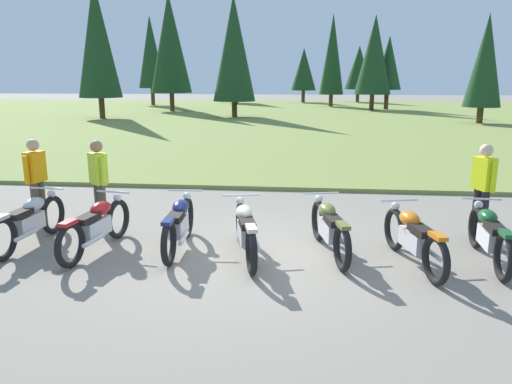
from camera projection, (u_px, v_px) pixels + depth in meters
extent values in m
plane|color=gray|center=(252.00, 255.00, 7.81)|extent=(140.00, 140.00, 0.00)
cube|color=olive|center=(296.00, 117.00, 33.51)|extent=(80.00, 44.00, 0.10)
cylinder|color=#47331E|center=(331.00, 101.00, 44.55)|extent=(0.36, 0.36, 1.17)
cone|color=#193D1E|center=(332.00, 54.00, 43.61)|extent=(2.18, 2.18, 6.99)
cylinder|color=#47331E|center=(102.00, 109.00, 31.87)|extent=(0.36, 0.36, 1.44)
cone|color=#193D1E|center=(97.00, 39.00, 30.87)|extent=(2.73, 2.73, 7.24)
cylinder|color=#47331E|center=(237.00, 97.00, 49.94)|extent=(0.36, 0.36, 1.32)
cone|color=#193D1E|center=(236.00, 68.00, 49.26)|extent=(3.05, 3.05, 4.52)
cylinder|color=#47331E|center=(358.00, 96.00, 52.01)|extent=(0.36, 0.36, 1.44)
cone|color=#193D1E|center=(359.00, 67.00, 51.33)|extent=(2.89, 2.89, 4.45)
cylinder|color=#47331E|center=(234.00, 110.00, 33.07)|extent=(0.36, 0.36, 1.15)
cone|color=#193D1E|center=(234.00, 48.00, 32.16)|extent=(2.82, 2.82, 6.82)
cylinder|color=#47331E|center=(303.00, 97.00, 51.45)|extent=(0.36, 0.36, 1.34)
cone|color=#193D1E|center=(304.00, 69.00, 50.81)|extent=(2.60, 2.60, 4.27)
cylinder|color=#47331E|center=(480.00, 116.00, 28.57)|extent=(0.36, 0.36, 1.04)
cone|color=#193D1E|center=(486.00, 61.00, 27.85)|extent=(2.11, 2.11, 5.21)
cylinder|color=#47331E|center=(386.00, 100.00, 40.51)|extent=(0.36, 0.36, 1.70)
cone|color=#193D1E|center=(389.00, 63.00, 39.83)|extent=(2.22, 2.22, 4.26)
cylinder|color=#47331E|center=(172.00, 103.00, 38.53)|extent=(0.36, 0.36, 1.52)
cone|color=#193D1E|center=(170.00, 43.00, 37.50)|extent=(3.17, 3.17, 7.44)
cylinder|color=#47331E|center=(372.00, 103.00, 39.76)|extent=(0.36, 0.36, 1.36)
cone|color=#193D1E|center=(374.00, 55.00, 38.90)|extent=(2.90, 2.90, 6.15)
cylinder|color=#47331E|center=(153.00, 97.00, 46.44)|extent=(0.36, 0.36, 1.69)
cone|color=#193D1E|center=(151.00, 52.00, 45.49)|extent=(2.47, 2.47, 6.56)
torus|color=black|center=(53.00, 215.00, 8.85)|extent=(0.14, 0.70, 0.70)
torus|color=black|center=(2.00, 239.00, 7.51)|extent=(0.14, 0.70, 0.70)
cube|color=silver|center=(29.00, 223.00, 8.17)|extent=(0.23, 0.65, 0.28)
ellipsoid|color=#B7B7BC|center=(34.00, 204.00, 8.28)|extent=(0.29, 0.49, 0.22)
cube|color=black|center=(19.00, 214.00, 7.91)|extent=(0.25, 0.49, 0.10)
cylinder|color=silver|center=(47.00, 188.00, 8.64)|extent=(0.62, 0.07, 0.03)
sphere|color=silver|center=(51.00, 194.00, 8.78)|extent=(0.14, 0.14, 0.14)
cylinder|color=silver|center=(26.00, 235.00, 7.88)|extent=(0.10, 0.55, 0.07)
torus|color=black|center=(118.00, 219.00, 8.58)|extent=(0.20, 0.71, 0.70)
torus|color=black|center=(70.00, 245.00, 7.26)|extent=(0.20, 0.71, 0.70)
cube|color=silver|center=(96.00, 228.00, 7.91)|extent=(0.29, 0.66, 0.28)
ellipsoid|color=#AD1919|center=(101.00, 208.00, 8.01)|extent=(0.32, 0.51, 0.22)
cube|color=black|center=(87.00, 219.00, 7.65)|extent=(0.28, 0.51, 0.10)
cube|color=#AD1919|center=(68.00, 223.00, 7.18)|extent=(0.18, 0.34, 0.06)
cylinder|color=silver|center=(113.00, 192.00, 8.37)|extent=(0.62, 0.12, 0.03)
sphere|color=silver|center=(117.00, 198.00, 8.51)|extent=(0.14, 0.14, 0.14)
cylinder|color=silver|center=(94.00, 240.00, 7.61)|extent=(0.15, 0.55, 0.07)
torus|color=black|center=(187.00, 217.00, 8.70)|extent=(0.13, 0.70, 0.70)
torus|color=black|center=(169.00, 243.00, 7.34)|extent=(0.13, 0.70, 0.70)
cube|color=silver|center=(179.00, 226.00, 8.00)|extent=(0.23, 0.65, 0.28)
ellipsoid|color=navy|center=(181.00, 207.00, 8.12)|extent=(0.28, 0.49, 0.22)
cube|color=black|center=(175.00, 217.00, 7.74)|extent=(0.24, 0.49, 0.10)
cube|color=navy|center=(168.00, 221.00, 7.26)|extent=(0.15, 0.33, 0.06)
cylinder|color=silver|center=(185.00, 190.00, 8.48)|extent=(0.62, 0.06, 0.03)
sphere|color=silver|center=(187.00, 196.00, 8.63)|extent=(0.14, 0.14, 0.14)
cylinder|color=silver|center=(184.00, 238.00, 7.73)|extent=(0.09, 0.55, 0.07)
torus|color=black|center=(241.00, 223.00, 8.36)|extent=(0.27, 0.70, 0.70)
torus|color=black|center=(251.00, 251.00, 7.01)|extent=(0.27, 0.70, 0.70)
cube|color=silver|center=(245.00, 233.00, 7.67)|extent=(0.35, 0.67, 0.28)
ellipsoid|color=beige|center=(244.00, 212.00, 7.78)|extent=(0.37, 0.53, 0.22)
cube|color=black|center=(247.00, 223.00, 7.41)|extent=(0.33, 0.52, 0.10)
cube|color=beige|center=(251.00, 228.00, 6.93)|extent=(0.21, 0.34, 0.06)
cylinder|color=silver|center=(241.00, 195.00, 8.14)|extent=(0.61, 0.18, 0.03)
sphere|color=silver|center=(240.00, 201.00, 8.29)|extent=(0.14, 0.14, 0.14)
cylinder|color=silver|center=(257.00, 245.00, 7.42)|extent=(0.20, 0.55, 0.07)
torus|color=black|center=(318.00, 220.00, 8.49)|extent=(0.26, 0.70, 0.70)
torus|color=black|center=(342.00, 248.00, 7.14)|extent=(0.26, 0.70, 0.70)
cube|color=silver|center=(329.00, 230.00, 7.80)|extent=(0.34, 0.67, 0.28)
ellipsoid|color=brown|center=(327.00, 210.00, 7.91)|extent=(0.36, 0.53, 0.22)
cube|color=black|center=(334.00, 221.00, 7.54)|extent=(0.32, 0.52, 0.10)
cube|color=brown|center=(343.00, 225.00, 7.06)|extent=(0.21, 0.34, 0.06)
cylinder|color=silver|center=(321.00, 193.00, 8.28)|extent=(0.61, 0.17, 0.03)
sphere|color=silver|center=(319.00, 199.00, 8.42)|extent=(0.14, 0.14, 0.14)
cylinder|color=silver|center=(343.00, 242.00, 7.55)|extent=(0.19, 0.55, 0.07)
torus|color=black|center=(394.00, 229.00, 8.01)|extent=(0.26, 0.70, 0.70)
torus|color=black|center=(436.00, 260.00, 6.66)|extent=(0.26, 0.70, 0.70)
cube|color=silver|center=(413.00, 240.00, 7.33)|extent=(0.34, 0.67, 0.28)
ellipsoid|color=orange|center=(410.00, 219.00, 7.44)|extent=(0.36, 0.53, 0.22)
cube|color=black|center=(421.00, 230.00, 7.06)|extent=(0.33, 0.52, 0.10)
cube|color=orange|center=(438.00, 236.00, 6.59)|extent=(0.21, 0.34, 0.06)
cylinder|color=silver|center=(399.00, 200.00, 7.80)|extent=(0.61, 0.18, 0.03)
sphere|color=silver|center=(395.00, 206.00, 7.95)|extent=(0.14, 0.14, 0.14)
cylinder|color=silver|center=(431.00, 253.00, 7.08)|extent=(0.20, 0.55, 0.07)
torus|color=black|center=(476.00, 227.00, 8.11)|extent=(0.14, 0.70, 0.70)
torus|color=black|center=(504.00, 257.00, 6.76)|extent=(0.14, 0.70, 0.70)
cube|color=silver|center=(489.00, 238.00, 7.42)|extent=(0.24, 0.65, 0.28)
ellipsoid|color=#144C23|center=(488.00, 217.00, 7.53)|extent=(0.29, 0.49, 0.22)
cube|color=black|center=(495.00, 228.00, 7.16)|extent=(0.25, 0.49, 0.10)
cube|color=#144C23|center=(507.00, 234.00, 6.68)|extent=(0.16, 0.33, 0.06)
cylinder|color=silver|center=(481.00, 199.00, 7.89)|extent=(0.62, 0.07, 0.03)
sphere|color=silver|center=(478.00, 205.00, 8.04)|extent=(0.14, 0.14, 0.14)
cylinder|color=silver|center=(505.00, 251.00, 7.14)|extent=(0.10, 0.55, 0.07)
cylinder|color=#4C4233|center=(42.00, 203.00, 9.29)|extent=(0.14, 0.14, 0.88)
cylinder|color=#4C4233|center=(36.00, 206.00, 9.12)|extent=(0.14, 0.14, 0.88)
cube|color=orange|center=(35.00, 167.00, 9.03)|extent=(0.27, 0.39, 0.56)
sphere|color=tan|center=(33.00, 145.00, 8.94)|extent=(0.22, 0.22, 0.22)
cylinder|color=orange|center=(43.00, 166.00, 9.26)|extent=(0.09, 0.09, 0.52)
cylinder|color=orange|center=(26.00, 170.00, 8.82)|extent=(0.09, 0.09, 0.52)
cylinder|color=#4C4233|center=(99.00, 206.00, 9.10)|extent=(0.14, 0.14, 0.88)
cylinder|color=#4C4233|center=(103.00, 208.00, 8.97)|extent=(0.14, 0.14, 0.88)
cube|color=#C6E52D|center=(98.00, 168.00, 8.87)|extent=(0.41, 0.41, 0.56)
sphere|color=#9E7051|center=(96.00, 146.00, 8.77)|extent=(0.22, 0.22, 0.22)
cylinder|color=#C6E52D|center=(93.00, 168.00, 9.04)|extent=(0.09, 0.09, 0.52)
cylinder|color=#C6E52D|center=(103.00, 171.00, 8.70)|extent=(0.09, 0.09, 0.52)
cylinder|color=black|center=(483.00, 215.00, 8.48)|extent=(0.14, 0.14, 0.88)
cylinder|color=black|center=(476.00, 213.00, 8.64)|extent=(0.14, 0.14, 0.88)
cube|color=#D8EA19|center=(484.00, 174.00, 8.40)|extent=(0.35, 0.42, 0.56)
sphere|color=beige|center=(487.00, 150.00, 8.30)|extent=(0.22, 0.22, 0.22)
cylinder|color=#D8EA19|center=(494.00, 177.00, 8.19)|extent=(0.09, 0.09, 0.52)
cylinder|color=#D8EA19|center=(474.00, 172.00, 8.61)|extent=(0.09, 0.09, 0.52)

